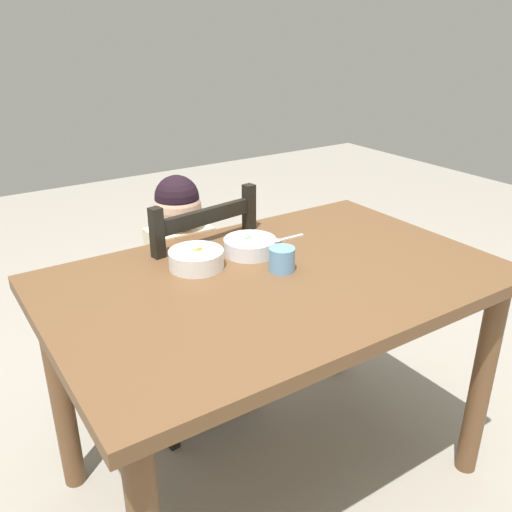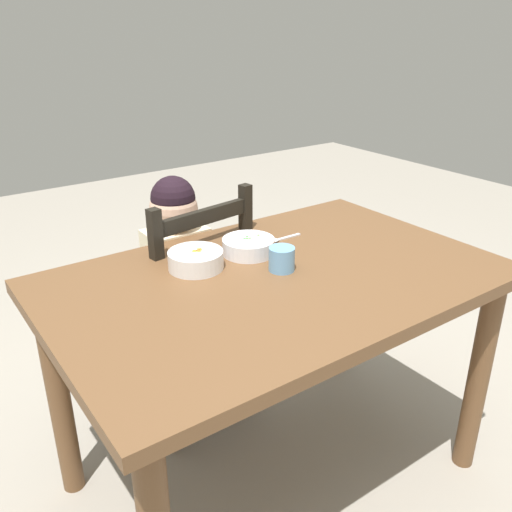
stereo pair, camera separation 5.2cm
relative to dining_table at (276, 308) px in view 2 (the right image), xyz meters
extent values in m
plane|color=gray|center=(0.00, 0.00, -0.66)|extent=(8.00, 8.00, 0.00)
cube|color=brown|center=(0.00, 0.00, 0.09)|extent=(1.33, 0.85, 0.04)
cylinder|color=brown|center=(0.59, -0.35, -0.29)|extent=(0.07, 0.07, 0.74)
cylinder|color=brown|center=(-0.59, 0.35, -0.29)|extent=(0.07, 0.07, 0.74)
cylinder|color=brown|center=(0.59, 0.35, -0.29)|extent=(0.07, 0.07, 0.74)
cube|color=black|center=(-0.08, 0.53, -0.21)|extent=(0.48, 0.48, 0.02)
cube|color=black|center=(0.09, 0.74, -0.44)|extent=(0.04, 0.04, 0.44)
cube|color=black|center=(-0.29, 0.69, -0.44)|extent=(0.04, 0.04, 0.44)
cube|color=black|center=(0.14, 0.37, -0.44)|extent=(0.04, 0.04, 0.44)
cube|color=black|center=(-0.24, 0.31, -0.44)|extent=(0.04, 0.04, 0.44)
cube|color=black|center=(0.14, 0.37, 0.04)|extent=(0.04, 0.04, 0.48)
cube|color=black|center=(-0.24, 0.31, 0.04)|extent=(0.04, 0.04, 0.48)
cube|color=black|center=(-0.05, 0.34, 0.21)|extent=(0.36, 0.08, 0.05)
cube|color=black|center=(-0.05, 0.34, 0.06)|extent=(0.36, 0.08, 0.05)
cube|color=beige|center=(-0.08, 0.50, -0.04)|extent=(0.22, 0.14, 0.32)
sphere|color=#DBAC90|center=(-0.08, 0.50, 0.20)|extent=(0.17, 0.17, 0.17)
sphere|color=black|center=(-0.08, 0.50, 0.23)|extent=(0.16, 0.16, 0.16)
cylinder|color=#3F4C72|center=(-0.13, 0.38, -0.43)|extent=(0.07, 0.07, 0.46)
cylinder|color=#3F4C72|center=(-0.02, 0.38, -0.43)|extent=(0.07, 0.07, 0.46)
cylinder|color=beige|center=(-0.21, 0.40, 0.04)|extent=(0.06, 0.24, 0.13)
cylinder|color=beige|center=(0.05, 0.40, 0.04)|extent=(0.06, 0.24, 0.13)
cylinder|color=white|center=(0.02, 0.18, 0.14)|extent=(0.17, 0.17, 0.05)
cylinder|color=white|center=(0.02, 0.18, 0.12)|extent=(0.08, 0.08, 0.01)
cylinder|color=green|center=(0.02, 0.18, 0.15)|extent=(0.14, 0.14, 0.03)
sphere|color=green|center=(0.02, 0.18, 0.16)|extent=(0.01, 0.01, 0.01)
sphere|color=#4C983A|center=(0.03, 0.18, 0.16)|extent=(0.01, 0.01, 0.01)
sphere|color=green|center=(0.03, 0.20, 0.16)|extent=(0.01, 0.01, 0.01)
sphere|color=#4F9037|center=(0.07, 0.18, 0.16)|extent=(0.01, 0.01, 0.01)
sphere|color=#3E8B3E|center=(0.01, 0.19, 0.16)|extent=(0.01, 0.01, 0.01)
cylinder|color=white|center=(-0.17, 0.18, 0.14)|extent=(0.17, 0.17, 0.05)
cylinder|color=white|center=(-0.17, 0.18, 0.12)|extent=(0.08, 0.08, 0.01)
cylinder|color=orange|center=(-0.17, 0.18, 0.15)|extent=(0.14, 0.14, 0.03)
cube|color=orange|center=(-0.15, 0.18, 0.16)|extent=(0.02, 0.02, 0.01)
cube|color=orange|center=(-0.16, 0.17, 0.16)|extent=(0.01, 0.01, 0.01)
cube|color=orange|center=(-0.17, 0.18, 0.16)|extent=(0.02, 0.02, 0.01)
cube|color=silver|center=(0.21, 0.21, 0.12)|extent=(0.10, 0.01, 0.00)
ellipsoid|color=silver|center=(0.15, 0.21, 0.12)|extent=(0.04, 0.03, 0.01)
cylinder|color=#69A2D3|center=(0.03, 0.02, 0.15)|extent=(0.08, 0.08, 0.07)
camera|label=1|loc=(-0.85, -1.17, 0.81)|focal=38.19mm
camera|label=2|loc=(-0.89, -1.14, 0.81)|focal=38.19mm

